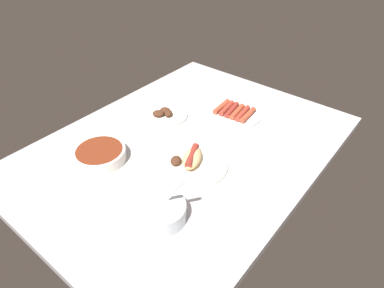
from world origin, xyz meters
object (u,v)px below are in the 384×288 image
plate_hotdog_assembled (191,162)px  bowl_chili (100,154)px  bowl_coleslaw (161,211)px  plate_sausages (234,113)px  plate_grilled_meat (164,114)px

plate_hotdog_assembled → bowl_chili: plate_hotdog_assembled is taller
bowl_chili → bowl_coleslaw: (-5.85, -34.65, 0.58)cm
bowl_coleslaw → plate_sausages: bearing=13.6°
plate_sausages → bowl_coleslaw: bearing=-166.4°
plate_sausages → plate_grilled_meat: (-19.08, 22.19, -0.18)cm
bowl_chili → plate_sausages: bowl_chili is taller
plate_hotdog_assembled → plate_sausages: 36.85cm
bowl_chili → plate_grilled_meat: bowl_chili is taller
bowl_coleslaw → plate_grilled_meat: (40.73, 36.69, -2.06)cm
plate_sausages → bowl_coleslaw: (-59.82, -14.50, 1.88)cm
plate_hotdog_assembled → bowl_chili: 31.93cm
bowl_chili → plate_grilled_meat: 34.97cm
bowl_chili → plate_sausages: bearing=-20.5°
bowl_chili → plate_grilled_meat: (34.88, 2.04, -1.47)cm
bowl_chili → bowl_coleslaw: size_ratio=1.15×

